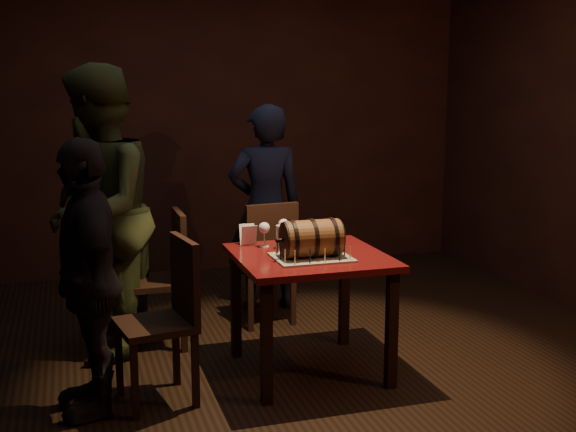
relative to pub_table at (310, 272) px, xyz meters
The scene contains 16 objects.
room_shell 0.79m from the pub_table, 118.87° to the left, with size 5.04×5.04×2.80m.
pub_table is the anchor object (origin of this frame).
cake_board 0.16m from the pub_table, 102.92° to the right, with size 0.45×0.35×0.01m, color gray.
barrel_cake 0.26m from the pub_table, 103.14° to the right, with size 0.40×0.24×0.24m.
birthday_candles 0.20m from the pub_table, 102.53° to the right, with size 0.40×0.30×0.09m.
wine_glass_left 0.41m from the pub_table, 128.40° to the left, with size 0.07×0.07×0.16m.
wine_glass_mid 0.41m from the pub_table, 100.64° to the left, with size 0.07×0.07×0.16m.
wine_glass_right 0.37m from the pub_table, 62.39° to the left, with size 0.07×0.07×0.16m.
pint_of_ale 0.29m from the pub_table, 122.39° to the left, with size 0.07×0.07×0.15m.
menu_card 0.50m from the pub_table, 129.92° to the left, with size 0.10×0.05×0.13m, color white, non-canonical shape.
chair_back 0.94m from the pub_table, 91.01° to the left, with size 0.45×0.45×0.93m.
chair_left_rear 1.07m from the pub_table, 137.69° to the left, with size 0.40×0.40×0.93m.
chair_left_front 0.91m from the pub_table, behind, with size 0.46×0.46×0.93m.
person_back 1.35m from the pub_table, 86.33° to the left, with size 0.59×0.39×1.62m, color black.
person_left_rear 1.42m from the pub_table, 151.24° to the left, with size 0.92×0.72×1.90m, color #374020.
person_left_front 1.33m from the pub_table, behind, with size 0.88×0.37×1.51m, color black.
Camera 1 is at (-1.28, -4.23, 1.78)m, focal length 45.00 mm.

